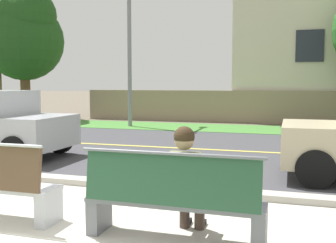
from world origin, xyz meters
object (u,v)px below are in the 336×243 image
bench_right (173,201)px  seated_person_olive (186,178)px  shade_tree_far_left (25,35)px  streetlamp (131,27)px

bench_right → seated_person_olive: (0.10, 0.17, 0.21)m
bench_right → shade_tree_far_left: 16.59m
bench_right → streetlamp: streetlamp is taller
streetlamp → shade_tree_far_left: 5.95m
streetlamp → seated_person_olive: bearing=-64.9°
streetlamp → shade_tree_far_left: size_ratio=1.13×
seated_person_olive → shade_tree_far_left: shade_tree_far_left is taller
seated_person_olive → bench_right: bearing=-120.7°
shade_tree_far_left → seated_person_olive: bearing=-47.7°
seated_person_olive → shade_tree_far_left: bearing=132.3°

